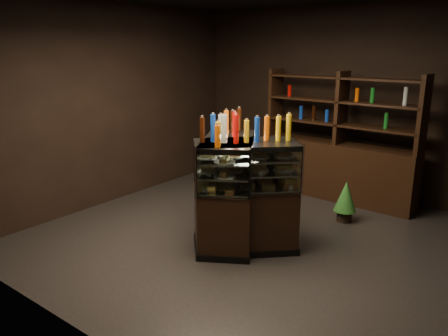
{
  "coord_description": "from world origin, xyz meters",
  "views": [
    {
      "loc": [
        2.86,
        -4.33,
        2.34
      ],
      "look_at": [
        -0.09,
        -0.43,
        0.99
      ],
      "focal_mm": 35.0,
      "sensor_mm": 36.0,
      "label": 1
    }
  ],
  "objects": [
    {
      "name": "bottles_top",
      "position": [
        0.0,
        -0.3,
        1.45
      ],
      "size": [
        0.94,
        0.91,
        0.3
      ],
      "color": "silver",
      "rests_on": "display_case"
    },
    {
      "name": "back_shelving",
      "position": [
        0.28,
        2.05,
        0.61
      ],
      "size": [
        2.46,
        0.53,
        2.0
      ],
      "rotation": [
        0.0,
        0.0,
        -0.05
      ],
      "color": "black",
      "rests_on": "ground"
    },
    {
      "name": "food_display",
      "position": [
        0.0,
        -0.3,
        1.01
      ],
      "size": [
        1.1,
        1.05,
        0.41
      ],
      "color": "#D0844A",
      "rests_on": "display_case"
    },
    {
      "name": "room_shell",
      "position": [
        0.0,
        0.0,
        1.94
      ],
      "size": [
        5.02,
        5.02,
        3.01
      ],
      "color": "black",
      "rests_on": "ground"
    },
    {
      "name": "display_case",
      "position": [
        0.0,
        -0.3,
        0.45
      ],
      "size": [
        1.48,
        1.35,
        1.32
      ],
      "rotation": [
        0.0,
        0.0,
        -0.14
      ],
      "color": "black",
      "rests_on": "ground"
    },
    {
      "name": "potted_conifer",
      "position": [
        0.77,
        1.2,
        0.37
      ],
      "size": [
        0.31,
        0.31,
        0.66
      ],
      "rotation": [
        0.0,
        0.0,
        0.42
      ],
      "color": "black",
      "rests_on": "ground"
    },
    {
      "name": "ground",
      "position": [
        0.0,
        0.0,
        0.0
      ],
      "size": [
        5.0,
        5.0,
        0.0
      ],
      "primitive_type": "plane",
      "color": "black",
      "rests_on": "ground"
    }
  ]
}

